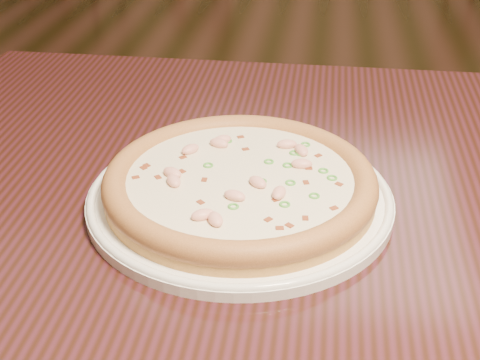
# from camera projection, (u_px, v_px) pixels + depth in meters

# --- Properties ---
(ground) EXTENTS (9.00, 9.00, 0.00)m
(ground) POSITION_uv_depth(u_px,v_px,m) (298.00, 283.00, 1.80)
(ground) COLOR black
(hero_table) EXTENTS (1.20, 0.80, 0.75)m
(hero_table) POSITION_uv_depth(u_px,v_px,m) (341.00, 256.00, 0.83)
(hero_table) COLOR black
(hero_table) RESTS_ON ground
(plate) EXTENTS (0.34, 0.34, 0.02)m
(plate) POSITION_uv_depth(u_px,v_px,m) (240.00, 196.00, 0.75)
(plate) COLOR white
(plate) RESTS_ON hero_table
(pizza) EXTENTS (0.30, 0.30, 0.03)m
(pizza) POSITION_uv_depth(u_px,v_px,m) (240.00, 182.00, 0.74)
(pizza) COLOR tan
(pizza) RESTS_ON plate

